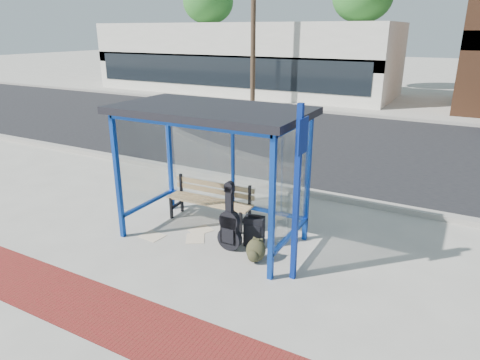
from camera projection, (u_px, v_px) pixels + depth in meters
The scene contains 18 objects.
ground at pixel (213, 237), 7.90m from camera, with size 120.00×120.00×0.00m, color #B2ADA0.
brick_paver_strip at pixel (111, 315), 5.74m from camera, with size 60.00×1.00×0.01m, color maroon.
curb_near at pixel (277, 187), 10.28m from camera, with size 60.00×0.25×0.12m, color gray.
street_asphalt at pixel (338, 143), 14.52m from camera, with size 60.00×10.00×0.00m, color black.
curb_far at pixel (371, 116), 18.73m from camera, with size 60.00×0.25×0.12m, color gray.
far_sidewalk at pixel (380, 110), 20.32m from camera, with size 60.00×4.00×0.01m, color #B2ADA0.
bus_shelter at pixel (213, 127), 7.27m from camera, with size 3.30×1.80×2.42m.
storefront_white at pixel (243, 58), 26.19m from camera, with size 18.00×6.04×4.00m.
tree_left at pixel (208, 3), 30.62m from camera, with size 3.60×3.60×7.03m.
utility_pole_west at pixel (253, 19), 20.34m from camera, with size 1.60×0.24×8.00m.
bench at pixel (211, 199), 8.44m from camera, with size 1.78×0.49×0.84m.
guitar_bag at pixel (230, 227), 7.33m from camera, with size 0.43×0.13×1.18m.
suitcase at pixel (254, 231), 7.52m from camera, with size 0.38×0.29×0.60m.
backpack at pixel (255, 251), 7.03m from camera, with size 0.35×0.33×0.40m.
sign_post at pixel (298, 186), 6.11m from camera, with size 0.10×0.34×2.70m.
newspaper_a at pixel (195, 238), 7.86m from camera, with size 0.42×0.33×0.01m, color white.
newspaper_b at pixel (152, 236), 7.94m from camera, with size 0.42×0.33×0.01m, color white.
newspaper_c at pixel (201, 230), 8.18m from camera, with size 0.41×0.32×0.01m, color white.
Camera 1 is at (3.82, -6.00, 3.63)m, focal length 32.00 mm.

